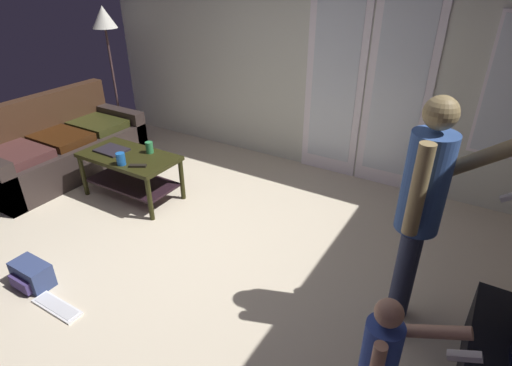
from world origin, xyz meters
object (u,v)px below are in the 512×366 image
Objects in this scene: cup_near_edge at (149,147)px; person_adult at (423,203)px; backpack at (32,275)px; leather_couch at (60,149)px; cup_by_laptop at (121,159)px; laptop_closed at (112,150)px; loose_keyboard at (57,307)px; floor_lamp at (105,25)px; coffee_table at (130,167)px; tv_remote_black at (138,166)px.

person_adult is at bearing -9.63° from cup_near_edge.
leather_couch is at bearing 137.23° from backpack.
laptop_closed is at bearing 152.46° from cup_by_laptop.
loose_keyboard is (1.94, -1.51, -0.29)m from leather_couch.
laptop_closed is 2.55× the size of cup_by_laptop.
person_adult is 4.75m from floor_lamp.
laptop_closed is (-0.23, -0.02, 0.15)m from coffee_table.
backpack is 1.35m from tv_remote_black.
leather_couch reaches higher than laptop_closed.
floor_lamp reaches higher than laptop_closed.
floor_lamp is at bearing 138.76° from cup_by_laptop.
backpack is (0.35, -1.44, -0.27)m from coffee_table.
backpack is at bearing -83.14° from cup_near_edge.
floor_lamp is 2.20m from cup_near_edge.
loose_keyboard is at bearing -10.12° from backpack.
backpack is (-2.61, -1.13, -0.90)m from person_adult.
floor_lamp is 3.85m from loose_keyboard.
cup_by_laptop is at bearing -26.86° from laptop_closed.
floor_lamp is 2.06m from laptop_closed.
cup_near_edge is at bearing 25.51° from laptop_closed.
cup_by_laptop is at bearing -59.76° from coffee_table.
floor_lamp is at bearing 140.95° from coffee_table.
tv_remote_black is at bearing -13.67° from laptop_closed.
backpack reaches higher than loose_keyboard.
floor_lamp is 2.49m from tv_remote_black.
loose_keyboard is at bearing -64.90° from cup_by_laptop.
floor_lamp is 5.59× the size of laptop_closed.
leather_couch is at bearing 144.11° from tv_remote_black.
person_adult reaches higher than cup_near_edge.
backpack is at bearing -79.47° from cup_by_laptop.
backpack is 0.75× the size of loose_keyboard.
cup_by_laptop is (0.12, -0.20, 0.20)m from coffee_table.
person_adult is at bearing -4.29° from leather_couch.
cup_near_edge is at bearing 109.01° from loose_keyboard.
floor_lamp is 14.28× the size of cup_by_laptop.
loose_keyboard is at bearing -50.70° from floor_lamp.
tv_remote_black is (0.17, 0.05, -0.05)m from cup_by_laptop.
person_adult is at bearing -4.63° from laptop_closed.
tv_remote_black is (0.52, -0.13, 0.00)m from laptop_closed.
laptop_closed is at bearing 122.84° from loose_keyboard.
leather_couch is 1.21m from coffee_table.
tv_remote_black reaches higher than laptop_closed.
coffee_table is (1.21, 0.00, 0.07)m from leather_couch.
floor_lamp is 3.55m from backpack.
person_adult is 0.93× the size of floor_lamp.
loose_keyboard is 1.55m from cup_by_laptop.
floor_lamp is 5.46× the size of backpack.
coffee_table is 6.21× the size of tv_remote_black.
laptop_closed is (-0.96, 1.49, 0.50)m from loose_keyboard.
floor_lamp reaches higher than cup_by_laptop.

